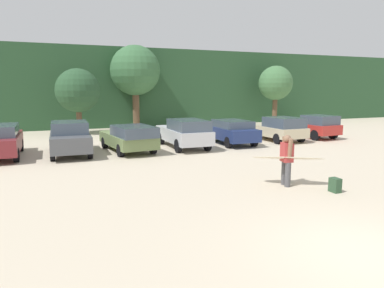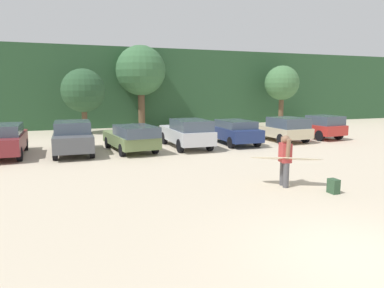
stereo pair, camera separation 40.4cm
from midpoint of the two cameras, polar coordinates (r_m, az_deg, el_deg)
ground_plane at (r=7.95m, az=25.51°, el=-15.79°), size 120.00×120.00×0.00m
hillside_ridge at (r=36.33m, az=-13.35°, el=8.72°), size 108.00×12.00×6.64m
tree_center at (r=26.73m, az=-18.19°, el=8.08°), size 3.10×3.10×4.65m
tree_center_left at (r=29.78m, az=-9.45°, el=11.44°), size 4.03×4.03×6.71m
tree_far_right at (r=33.45m, az=12.87°, el=9.42°), size 3.07×3.07×5.29m
parked_car_dark_gray at (r=18.57m, az=-19.51°, el=1.00°), size 1.93×4.48×1.64m
parked_car_olive_green at (r=18.57m, az=-10.57°, el=1.06°), size 2.33×4.65×1.40m
parked_car_silver at (r=19.49m, az=-1.81°, el=1.84°), size 1.86×4.58×1.60m
parked_car_navy at (r=21.00m, az=5.67°, el=2.08°), size 1.87×4.15×1.41m
parked_car_champagne at (r=22.79m, az=13.17°, el=2.45°), size 2.03×4.02×1.50m
parked_car_red at (r=24.87m, az=18.19°, el=2.76°), size 2.05×4.13×1.53m
person_adult at (r=12.15m, az=13.96°, el=-2.07°), size 0.40×0.67×1.71m
surfboard_cream at (r=12.21m, az=14.17°, el=-2.18°), size 2.38×1.74×0.24m
backpack_dropped at (r=12.00m, az=20.99°, el=-6.15°), size 0.24×0.34×0.45m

